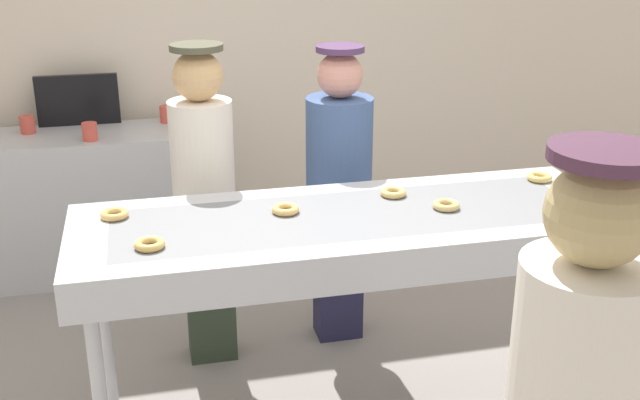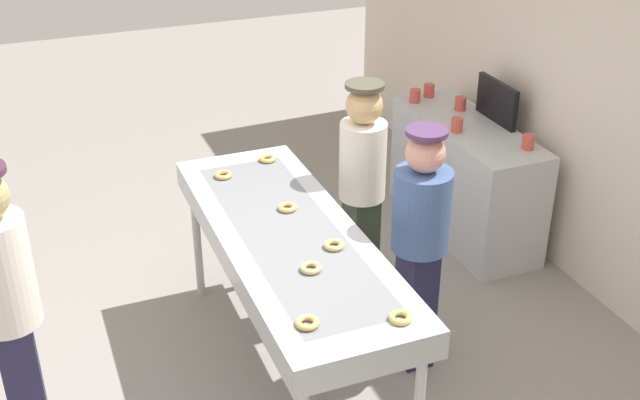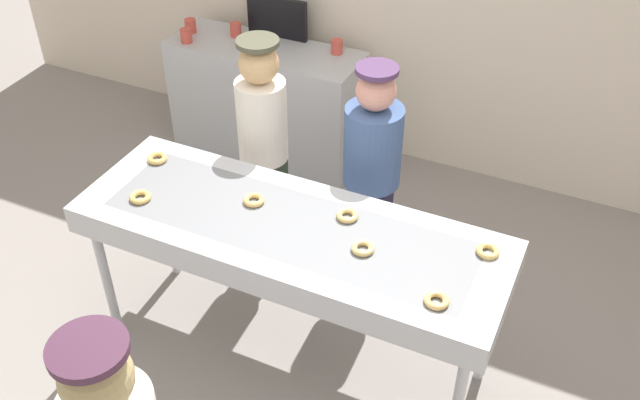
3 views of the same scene
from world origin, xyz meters
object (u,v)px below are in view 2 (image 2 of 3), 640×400
object	(u,v)px
glazed_donut_4	(287,207)
paper_cup_1	(460,104)
menu_display	(497,101)
paper_cup_2	(415,96)
glazed_donut_2	(334,245)
customer_waiting	(7,306)
glazed_donut_5	(307,323)
paper_cup_4	(528,142)
glazed_donut_1	(267,159)
prep_counter	(465,178)
glazed_donut_3	(311,268)
glazed_donut_6	(223,175)
worker_assistant	(420,236)
paper_cup_0	(429,90)
fryer_conveyor	(289,245)
glazed_donut_0	(400,317)
paper_cup_3	(457,125)
worker_baker	(362,187)

from	to	relation	value
glazed_donut_4	paper_cup_1	distance (m)	2.29
menu_display	paper_cup_2	bearing A→B (deg)	-146.55
glazed_donut_2	customer_waiting	size ratio (longest dim) A/B	0.07
glazed_donut_5	paper_cup_4	bearing A→B (deg)	123.48
glazed_donut_1	menu_display	bearing A→B (deg)	97.11
paper_cup_2	prep_counter	bearing A→B (deg)	15.70
glazed_donut_3	customer_waiting	distance (m)	1.53
glazed_donut_6	paper_cup_2	xyz separation A→B (m)	(-0.97, 1.90, -0.06)
glazed_donut_5	worker_assistant	distance (m)	1.21
glazed_donut_3	prep_counter	world-z (taller)	glazed_donut_3
glazed_donut_2	paper_cup_1	xyz separation A→B (m)	(-1.75, 1.83, -0.06)
glazed_donut_5	glazed_donut_6	bearing A→B (deg)	177.90
paper_cup_0	paper_cup_2	xyz separation A→B (m)	(0.07, -0.17, 0.00)
glazed_donut_4	menu_display	bearing A→B (deg)	114.57
paper_cup_2	menu_display	world-z (taller)	menu_display
glazed_donut_3	worker_assistant	size ratio (longest dim) A/B	0.07
fryer_conveyor	glazed_donut_0	size ratio (longest dim) A/B	19.88
fryer_conveyor	glazed_donut_5	distance (m)	0.89
glazed_donut_3	paper_cup_0	bearing A→B (deg)	139.56
glazed_donut_1	glazed_donut_5	distance (m)	1.86
glazed_donut_0	glazed_donut_3	xyz separation A→B (m)	(-0.56, -0.24, 0.00)
glazed_donut_4	glazed_donut_3	bearing A→B (deg)	-9.30
worker_assistant	paper_cup_4	world-z (taller)	worker_assistant
glazed_donut_0	paper_cup_0	size ratio (longest dim) A/B	1.07
glazed_donut_4	paper_cup_2	world-z (taller)	glazed_donut_4
customer_waiting	glazed_donut_4	bearing A→B (deg)	105.47
glazed_donut_4	paper_cup_0	size ratio (longest dim) A/B	1.07
fryer_conveyor	paper_cup_0	size ratio (longest dim) A/B	21.29
prep_counter	paper_cup_3	bearing A→B (deg)	-64.68
fryer_conveyor	glazed_donut_1	bearing A→B (deg)	168.72
paper_cup_4	menu_display	bearing A→B (deg)	172.33
glazed_donut_2	paper_cup_1	size ratio (longest dim) A/B	1.07
paper_cup_0	fryer_conveyor	bearing A→B (deg)	-45.84
worker_assistant	prep_counter	distance (m)	1.83
glazed_donut_4	worker_baker	bearing A→B (deg)	114.77
customer_waiting	paper_cup_3	size ratio (longest dim) A/B	16.24
glazed_donut_3	paper_cup_4	world-z (taller)	glazed_donut_3
paper_cup_3	glazed_donut_1	bearing A→B (deg)	-83.95
customer_waiting	prep_counter	xyz separation A→B (m)	(-1.32, 3.44, -0.53)
fryer_conveyor	paper_cup_4	xyz separation A→B (m)	(-0.65, 2.07, 0.04)
glazed_donut_0	glazed_donut_1	world-z (taller)	same
prep_counter	paper_cup_3	world-z (taller)	paper_cup_3
glazed_donut_6	prep_counter	size ratio (longest dim) A/B	0.08
glazed_donut_0	paper_cup_1	bearing A→B (deg)	144.15
glazed_donut_3	paper_cup_3	size ratio (longest dim) A/B	1.07
worker_baker	worker_assistant	world-z (taller)	worker_baker
glazed_donut_2	glazed_donut_3	distance (m)	0.26
worker_assistant	paper_cup_0	bearing A→B (deg)	-29.79
glazed_donut_6	worker_baker	world-z (taller)	worker_baker
glazed_donut_4	worker_assistant	world-z (taller)	worker_assistant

